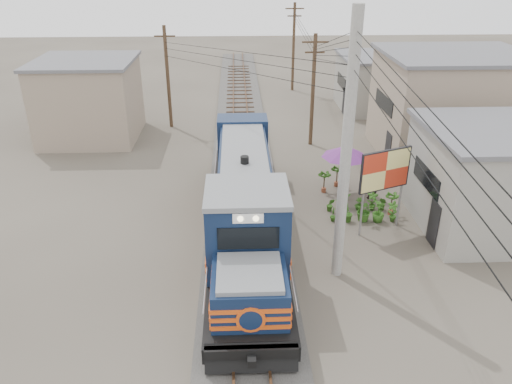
{
  "coord_description": "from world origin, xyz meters",
  "views": [
    {
      "loc": [
        -0.32,
        -16.63,
        11.47
      ],
      "look_at": [
        0.46,
        2.42,
        2.2
      ],
      "focal_mm": 35.0,
      "sensor_mm": 36.0,
      "label": 1
    }
  ],
  "objects_px": {
    "billboard": "(385,172)",
    "market_umbrella": "(346,152)",
    "locomotive": "(245,203)",
    "vendor": "(373,182)"
  },
  "relations": [
    {
      "from": "billboard",
      "to": "vendor",
      "type": "distance_m",
      "value": 3.83
    },
    {
      "from": "billboard",
      "to": "market_umbrella",
      "type": "bearing_deg",
      "value": 80.43
    },
    {
      "from": "locomotive",
      "to": "vendor",
      "type": "height_order",
      "value": "locomotive"
    },
    {
      "from": "locomotive",
      "to": "billboard",
      "type": "distance_m",
      "value": 6.15
    },
    {
      "from": "billboard",
      "to": "vendor",
      "type": "relative_size",
      "value": 2.12
    },
    {
      "from": "billboard",
      "to": "market_umbrella",
      "type": "relative_size",
      "value": 1.46
    },
    {
      "from": "locomotive",
      "to": "market_umbrella",
      "type": "relative_size",
      "value": 6.0
    },
    {
      "from": "billboard",
      "to": "market_umbrella",
      "type": "xyz_separation_m",
      "value": [
        -0.89,
        3.82,
        -0.53
      ]
    },
    {
      "from": "locomotive",
      "to": "vendor",
      "type": "relative_size",
      "value": 8.72
    },
    {
      "from": "market_umbrella",
      "to": "vendor",
      "type": "bearing_deg",
      "value": -22.74
    }
  ]
}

